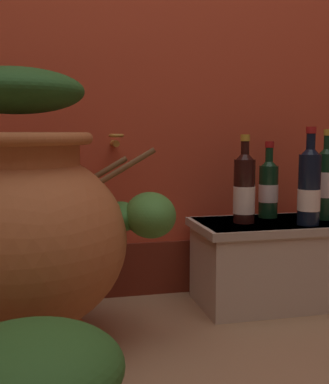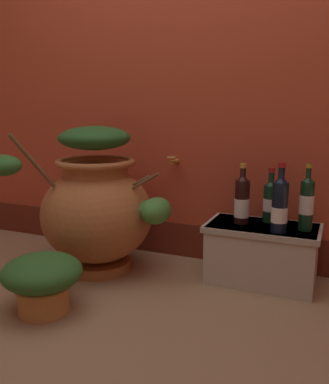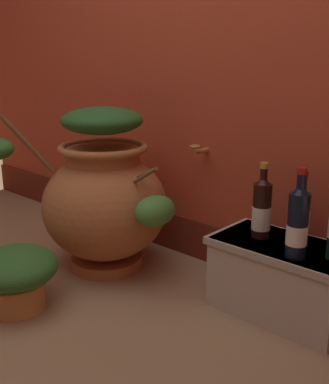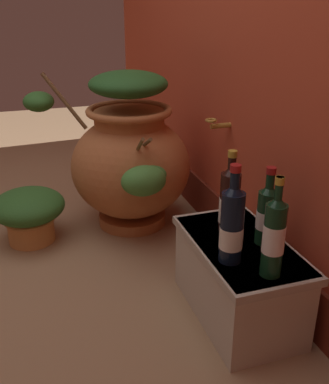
{
  "view_description": "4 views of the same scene",
  "coord_description": "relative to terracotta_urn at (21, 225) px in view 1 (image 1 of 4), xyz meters",
  "views": [
    {
      "loc": [
        -0.32,
        -0.79,
        0.65
      ],
      "look_at": [
        0.04,
        0.74,
        0.46
      ],
      "focal_mm": 45.78,
      "sensor_mm": 36.0,
      "label": 1
    },
    {
      "loc": [
        0.86,
        -1.31,
        0.95
      ],
      "look_at": [
        -0.06,
        0.85,
        0.46
      ],
      "focal_mm": 39.39,
      "sensor_mm": 36.0,
      "label": 2
    },
    {
      "loc": [
        1.33,
        -0.76,
        1.05
      ],
      "look_at": [
        -0.07,
        0.77,
        0.45
      ],
      "focal_mm": 43.07,
      "sensor_mm": 36.0,
      "label": 3
    },
    {
      "loc": [
        1.79,
        0.17,
        1.15
      ],
      "look_at": [
        0.07,
        0.72,
        0.37
      ],
      "focal_mm": 41.83,
      "sensor_mm": 36.0,
      "label": 4
    }
  ],
  "objects": [
    {
      "name": "stone_ledge",
      "position": [
        0.9,
        0.2,
        -0.21
      ],
      "size": [
        0.59,
        0.33,
        0.32
      ],
      "color": "beige",
      "rests_on": "ground_plane"
    },
    {
      "name": "wine_bottle_middle",
      "position": [
        0.78,
        0.2,
        0.07
      ],
      "size": [
        0.08,
        0.08,
        0.33
      ],
      "color": "black",
      "rests_on": "stone_ledge"
    },
    {
      "name": "wine_bottle_left",
      "position": [
        0.92,
        0.29,
        0.06
      ],
      "size": [
        0.08,
        0.08,
        0.3
      ],
      "color": "black",
      "rests_on": "stone_ledge"
    },
    {
      "name": "wine_bottle_back",
      "position": [
        1.0,
        0.11,
        0.08
      ],
      "size": [
        0.08,
        0.08,
        0.35
      ],
      "color": "black",
      "rests_on": "stone_ledge"
    },
    {
      "name": "wine_bottle_right",
      "position": [
        1.12,
        0.2,
        0.09
      ],
      "size": [
        0.07,
        0.07,
        0.35
      ],
      "color": "black",
      "rests_on": "stone_ledge"
    },
    {
      "name": "terracotta_urn",
      "position": [
        0.0,
        0.0,
        0.0
      ],
      "size": [
        0.82,
        0.83,
        0.83
      ],
      "color": "#B26638",
      "rests_on": "ground_plane"
    }
  ]
}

